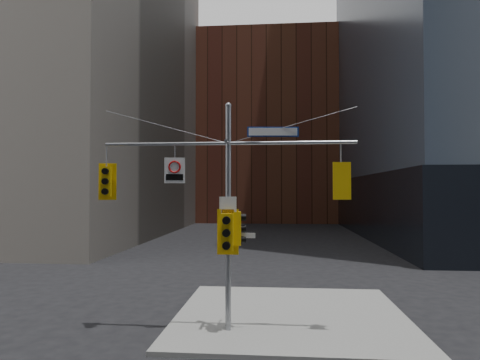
% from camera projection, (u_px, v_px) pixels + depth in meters
% --- Properties ---
extents(ground, '(160.00, 160.00, 0.00)m').
position_uv_depth(ground, '(219.00, 360.00, 11.36)').
color(ground, black).
rests_on(ground, ground).
extents(sidewalk_corner, '(8.00, 8.00, 0.15)m').
position_uv_depth(sidewalk_corner, '(291.00, 315.00, 15.17)').
color(sidewalk_corner, gray).
rests_on(sidewalk_corner, ground).
extents(brick_midrise, '(26.00, 20.00, 28.00)m').
position_uv_depth(brick_midrise, '(268.00, 133.00, 69.49)').
color(brick_midrise, brown).
rests_on(brick_midrise, ground).
extents(signal_assembly, '(8.00, 0.80, 7.30)m').
position_uv_depth(signal_assembly, '(228.00, 193.00, 13.46)').
color(signal_assembly, gray).
rests_on(signal_assembly, ground).
extents(traffic_light_west_arm, '(0.57, 0.50, 1.20)m').
position_uv_depth(traffic_light_west_arm, '(106.00, 181.00, 13.84)').
color(traffic_light_west_arm, '#E8B40C').
rests_on(traffic_light_west_arm, ground).
extents(traffic_light_east_arm, '(0.55, 0.43, 1.15)m').
position_uv_depth(traffic_light_east_arm, '(341.00, 181.00, 13.17)').
color(traffic_light_east_arm, '#E8B40C').
rests_on(traffic_light_east_arm, ground).
extents(traffic_light_pole_side, '(0.43, 0.37, 1.04)m').
position_uv_depth(traffic_light_pole_side, '(238.00, 228.00, 13.42)').
color(traffic_light_pole_side, '#E8B40C').
rests_on(traffic_light_pole_side, ground).
extents(traffic_light_pole_front, '(0.68, 0.53, 1.42)m').
position_uv_depth(traffic_light_pole_front, '(227.00, 232.00, 13.17)').
color(traffic_light_pole_front, '#E8B40C').
rests_on(traffic_light_pole_front, ground).
extents(street_sign_blade, '(1.61, 0.20, 0.31)m').
position_uv_depth(street_sign_blade, '(273.00, 132.00, 13.39)').
color(street_sign_blade, navy).
rests_on(street_sign_blade, ground).
extents(regulatory_sign_arm, '(0.65, 0.13, 0.82)m').
position_uv_depth(regulatory_sign_arm, '(175.00, 170.00, 13.61)').
color(regulatory_sign_arm, silver).
rests_on(regulatory_sign_arm, ground).
extents(regulatory_sign_pole, '(0.55, 0.10, 0.72)m').
position_uv_depth(regulatory_sign_pole, '(228.00, 209.00, 13.34)').
color(regulatory_sign_pole, silver).
rests_on(regulatory_sign_pole, ground).
extents(street_blade_ew, '(0.81, 0.10, 0.16)m').
position_uv_depth(street_blade_ew, '(242.00, 235.00, 13.39)').
color(street_blade_ew, silver).
rests_on(street_blade_ew, ground).
extents(street_blade_ns, '(0.08, 0.70, 0.14)m').
position_uv_depth(street_blade_ns, '(230.00, 247.00, 13.87)').
color(street_blade_ns, '#145926').
rests_on(street_blade_ns, ground).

